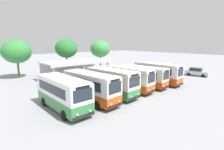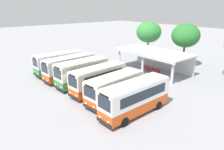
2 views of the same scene
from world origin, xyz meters
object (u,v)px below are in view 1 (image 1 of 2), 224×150
city_bus_second_in_row (90,86)px  city_bus_middle_cream (112,81)px  parked_car_flank (197,72)px  waiting_chair_fourth_seat (81,76)px  city_bus_far_end_green (157,72)px  city_bus_fourth_amber (128,78)px  waiting_chair_second_from_end (75,77)px  waiting_chair_far_end_seat (87,75)px  waiting_chair_end_by_column (72,77)px  waiting_chair_fifth_seat (84,75)px  waiting_chair_middle_seat (79,76)px  city_bus_nearest_orange (63,92)px  city_bus_fifth_blue (143,76)px

city_bus_second_in_row → city_bus_middle_cream: (3.30, 0.08, 0.03)m
parked_car_flank → waiting_chair_fourth_seat: 22.98m
city_bus_far_end_green → city_bus_second_in_row: bearing=179.9°
city_bus_fourth_amber → waiting_chair_second_from_end: 11.34m
waiting_chair_second_from_end → waiting_chair_far_end_seat: same height
city_bus_second_in_row → waiting_chair_end_by_column: size_ratio=9.22×
waiting_chair_second_from_end → city_bus_fourth_amber: bearing=-79.8°
waiting_chair_fifth_seat → waiting_chair_fourth_seat: bearing=-175.9°
waiting_chair_fifth_seat → waiting_chair_far_end_seat: bearing=-7.0°
city_bus_second_in_row → waiting_chair_second_from_end: size_ratio=9.22×
waiting_chair_middle_seat → waiting_chair_end_by_column: bearing=179.8°
city_bus_middle_cream → city_bus_far_end_green: city_bus_middle_cream is taller
waiting_chair_end_by_column → city_bus_fourth_amber: bearing=-76.7°
waiting_chair_fourth_seat → waiting_chair_far_end_seat: (1.23, -0.03, 0.00)m
waiting_chair_end_by_column → waiting_chair_fourth_seat: same height
waiting_chair_second_from_end → waiting_chair_far_end_seat: 2.47m
city_bus_nearest_orange → city_bus_fifth_blue: city_bus_nearest_orange is taller
waiting_chair_second_from_end → waiting_chair_far_end_seat: bearing=-0.3°
city_bus_fourth_amber → waiting_chair_middle_seat: (-1.38, 11.03, -1.28)m
city_bus_second_in_row → city_bus_far_end_green: size_ratio=0.99×
city_bus_second_in_row → waiting_chair_fifth_seat: bearing=60.6°
city_bus_second_in_row → waiting_chair_far_end_seat: (7.08, 11.40, -1.31)m
city_bus_nearest_orange → waiting_chair_fourth_seat: (9.15, 11.52, -1.28)m
city_bus_second_in_row → city_bus_middle_cream: bearing=1.4°
city_bus_fifth_blue → waiting_chair_far_end_seat: city_bus_fifth_blue is taller
city_bus_nearest_orange → waiting_chair_end_by_column: bearing=57.5°
waiting_chair_fourth_seat → waiting_chair_fifth_seat: bearing=4.1°
parked_car_flank → waiting_chair_second_from_end: (-20.05, 13.17, -0.31)m
city_bus_fourth_amber → waiting_chair_second_from_end: size_ratio=8.88×
city_bus_far_end_green → parked_car_flank: size_ratio=1.78×
city_bus_nearest_orange → waiting_chair_middle_seat: city_bus_nearest_orange is taller
waiting_chair_middle_seat → waiting_chair_fourth_seat: same height
city_bus_nearest_orange → waiting_chair_fourth_seat: size_ratio=8.77×
city_bus_middle_cream → city_bus_second_in_row: bearing=-178.6°
waiting_chair_fourth_seat → waiting_chair_far_end_seat: same height
city_bus_far_end_green → parked_car_flank: city_bus_far_end_green is taller
city_bus_fifth_blue → waiting_chair_fourth_seat: 11.97m
city_bus_nearest_orange → city_bus_middle_cream: size_ratio=1.01×
city_bus_far_end_green → waiting_chair_fifth_seat: (-6.75, 11.49, -1.30)m
city_bus_fourth_amber → waiting_chair_fifth_seat: bearing=90.8°
city_bus_fourth_amber → city_bus_far_end_green: 6.62m
waiting_chair_second_from_end → city_bus_fifth_blue: bearing=-64.6°
city_bus_fourth_amber → parked_car_flank: 18.20m
city_bus_nearest_orange → waiting_chair_end_by_column: size_ratio=8.77×
waiting_chair_far_end_seat → waiting_chair_middle_seat: bearing=-178.7°
waiting_chair_second_from_end → waiting_chair_fifth_seat: 1.85m
city_bus_far_end_green → waiting_chair_second_from_end: 14.36m
city_bus_nearest_orange → waiting_chair_end_by_column: city_bus_nearest_orange is taller
city_bus_fourth_amber → city_bus_fifth_blue: city_bus_fourth_amber is taller
waiting_chair_second_from_end → waiting_chair_far_end_seat: size_ratio=1.00×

